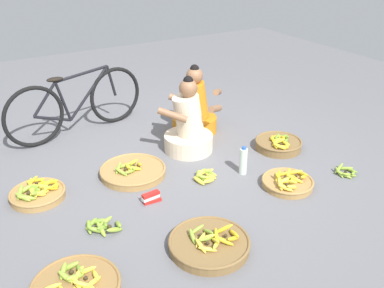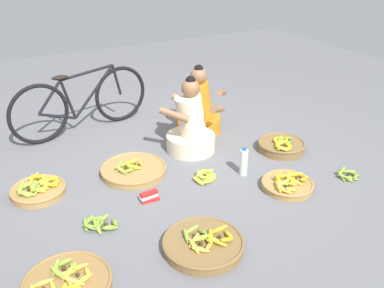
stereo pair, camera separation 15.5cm
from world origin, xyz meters
name	(u,v)px [view 2 (the right image)]	position (x,y,z in m)	size (l,w,h in m)	color
ground_plane	(183,167)	(0.00, 0.00, 0.00)	(10.00, 10.00, 0.00)	slate
vendor_woman_front	(191,127)	(0.25, 0.30, 0.27)	(0.74, 0.54, 0.83)	beige
vendor_woman_behind	(198,111)	(0.56, 0.69, 0.26)	(0.75, 0.52, 0.81)	orange
bicycle_leaning	(82,102)	(-0.62, 1.33, 0.36)	(1.68, 0.37, 0.73)	black
banana_basket_front_right	(67,284)	(-1.42, -1.10, 0.05)	(0.60, 0.60, 0.14)	olive
banana_basket_back_right	(133,170)	(-0.48, 0.12, 0.04)	(0.64, 0.64, 0.14)	#A87F47
banana_basket_mid_left	(38,190)	(-1.37, 0.17, 0.05)	(0.49, 0.49, 0.15)	#A87F47
banana_basket_near_vendor	(288,184)	(0.67, -0.81, 0.04)	(0.48, 0.48, 0.14)	#A87F47
banana_basket_mid_right	(203,244)	(-0.43, -1.18, 0.05)	(0.62, 0.62, 0.15)	brown
banana_basket_front_left	(281,145)	(1.11, -0.17, 0.06)	(0.50, 0.50, 0.17)	brown
loose_bananas_back_center	(205,176)	(0.09, -0.30, 0.03)	(0.26, 0.24, 0.10)	#8CAD38
loose_bananas_front_center	(348,175)	(1.31, -0.92, 0.03)	(0.23, 0.23, 0.09)	#8CAD38
loose_bananas_back_left	(99,224)	(-1.03, -0.55, 0.03)	(0.28, 0.27, 0.10)	olive
water_bottle	(244,162)	(0.46, -0.40, 0.14)	(0.08, 0.08, 0.29)	silver
packet_carton_stack	(149,196)	(-0.53, -0.39, 0.04)	(0.17, 0.07, 0.09)	red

